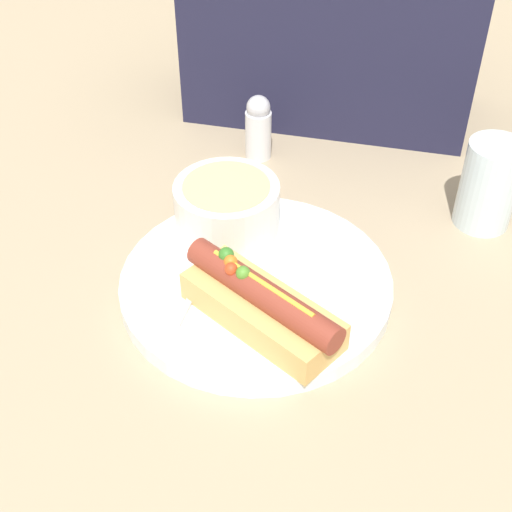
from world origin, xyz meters
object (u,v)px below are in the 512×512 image
object	(u,v)px
hot_dog	(261,304)
drinking_glass	(489,185)
salt_shaker	(258,127)
spoon	(219,244)
soup_bowl	(227,205)

from	to	relation	value
hot_dog	drinking_glass	size ratio (longest dim) A/B	1.65
drinking_glass	salt_shaker	bearing A→B (deg)	165.27
spoon	drinking_glass	xyz separation A→B (m)	(0.27, 0.13, 0.03)
hot_dog	salt_shaker	xyz separation A→B (m)	(-0.07, 0.30, 0.00)
drinking_glass	hot_dog	bearing A→B (deg)	-131.49
soup_bowl	spoon	distance (m)	0.04
soup_bowl	spoon	bearing A→B (deg)	-90.45
hot_dog	drinking_glass	world-z (taller)	drinking_glass
hot_dog	spoon	world-z (taller)	hot_dog
soup_bowl	salt_shaker	size ratio (longest dim) A/B	1.32
spoon	salt_shaker	xyz separation A→B (m)	(-0.01, 0.21, 0.02)
spoon	drinking_glass	bearing A→B (deg)	-60.55
salt_shaker	soup_bowl	bearing A→B (deg)	-87.85
soup_bowl	drinking_glass	world-z (taller)	drinking_glass
hot_dog	soup_bowl	bearing A→B (deg)	147.89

